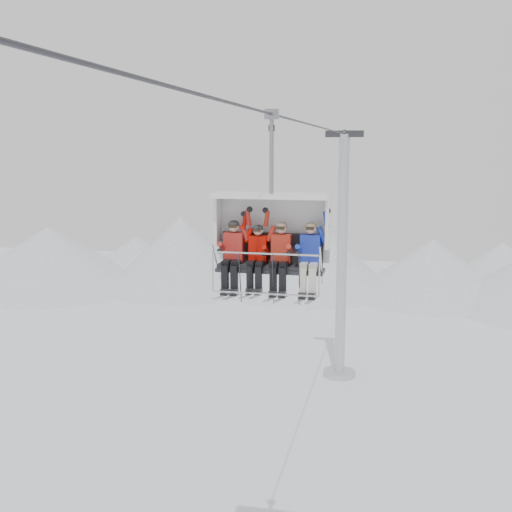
% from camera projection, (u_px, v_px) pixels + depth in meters
% --- Properties ---
extents(ridgeline, '(72.00, 21.00, 7.00)m').
position_uv_depth(ridgeline, '(341.00, 263.00, 54.99)').
color(ridgeline, silver).
rests_on(ridgeline, ground).
extents(lift_tower_right, '(2.00, 1.80, 13.48)m').
position_uv_depth(lift_tower_right, '(341.00, 274.00, 34.84)').
color(lift_tower_right, '#B2B4BA').
rests_on(lift_tower_right, ground).
extents(haul_cable, '(0.06, 50.00, 0.06)m').
position_uv_depth(haul_cable, '(256.00, 110.00, 12.39)').
color(haul_cable, '#2F2F34').
rests_on(haul_cable, lift_tower_left).
extents(chairlift_carrier, '(2.58, 1.17, 3.98)m').
position_uv_depth(chairlift_carrier, '(272.00, 231.00, 14.50)').
color(chairlift_carrier, black).
rests_on(chairlift_carrier, haul_cable).
extents(skier_far_left, '(0.44, 1.69, 1.74)m').
position_uv_depth(skier_far_left, '(233.00, 252.00, 14.46)').
color(skier_far_left, '#AD241D').
rests_on(skier_far_left, chairlift_carrier).
extents(skier_center_left, '(0.40, 1.69, 1.61)m').
position_uv_depth(skier_center_left, '(257.00, 255.00, 14.34)').
color(skier_center_left, '#B50B01').
rests_on(skier_center_left, chairlift_carrier).
extents(skier_center_right, '(0.44, 1.69, 1.72)m').
position_uv_depth(skier_center_right, '(281.00, 254.00, 14.24)').
color(skier_center_right, '#B02818').
rests_on(skier_center_right, chairlift_carrier).
extents(skier_far_right, '(0.44, 1.69, 1.74)m').
position_uv_depth(skier_far_right, '(310.00, 255.00, 14.10)').
color(skier_far_right, '#1A2FA9').
rests_on(skier_far_right, chairlift_carrier).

